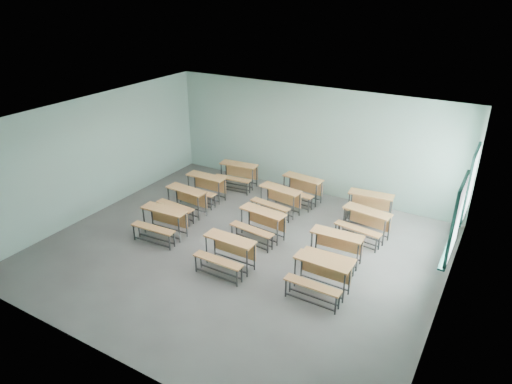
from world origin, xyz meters
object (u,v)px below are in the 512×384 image
Objects in this scene: desk_unit_r2c0 at (204,185)px; desk_unit_r3c2 at (370,203)px; desk_unit_r1c1 at (260,221)px; desk_unit_r0c2 at (320,273)px; desk_unit_r1c0 at (184,198)px; desk_unit_r0c0 at (162,219)px; desk_unit_r1c2 at (335,245)px; desk_unit_r2c2 at (365,221)px; desk_unit_r2c1 at (278,197)px; desk_unit_r3c0 at (237,172)px; desk_unit_r0c1 at (227,250)px; desk_unit_r3c1 at (301,186)px.

desk_unit_r2c0 and desk_unit_r3c2 have the same top height.
desk_unit_r1c1 is 3.07m from desk_unit_r3c2.
desk_unit_r0c2 is 0.97× the size of desk_unit_r1c0.
desk_unit_r2c0 is (-0.35, 2.24, 0.00)m from desk_unit_r0c0.
desk_unit_r1c2 is 1.46m from desk_unit_r2c2.
desk_unit_r0c2 is 0.98× the size of desk_unit_r1c2.
desk_unit_r0c2 is at bearing -85.53° from desk_unit_r1c2.
desk_unit_r0c0 and desk_unit_r2c0 have the same top height.
desk_unit_r1c0 and desk_unit_r2c2 have the same top height.
desk_unit_r3c2 is at bearing 29.28° from desk_unit_r2c1.
desk_unit_r0c2 is (4.29, -0.15, 0.00)m from desk_unit_r0c0.
desk_unit_r1c2 is 4.87m from desk_unit_r3c0.
desk_unit_r1c2 is 0.95× the size of desk_unit_r2c2.
desk_unit_r0c1 and desk_unit_r3c1 have the same top height.
desk_unit_r1c0 is at bearing -157.23° from desk_unit_r2c2.
desk_unit_r0c2 and desk_unit_r1c2 have the same top height.
desk_unit_r1c0 and desk_unit_r2c1 have the same top height.
desk_unit_r3c1 is at bearing 91.41° from desk_unit_r0c1.
desk_unit_r0c1 is at bearing -147.29° from desk_unit_r1c2.
desk_unit_r0c0 is 2.21m from desk_unit_r0c1.
desk_unit_r3c2 is (4.17, 3.46, 0.00)m from desk_unit_r0c0.
desk_unit_r1c1 is 0.99× the size of desk_unit_r3c2.
desk_unit_r3c1 is at bearing 48.25° from desk_unit_r1c0.
desk_unit_r1c2 is at bearing -37.03° from desk_unit_r3c0.
desk_unit_r0c1 and desk_unit_r2c2 have the same top height.
desk_unit_r3c0 and desk_unit_r3c2 have the same top height.
desk_unit_r3c0 and desk_unit_r3c1 have the same top height.
desk_unit_r3c2 is at bearing 36.28° from desk_unit_r0c0.
desk_unit_r0c2 is at bearing -28.26° from desk_unit_r2c0.
desk_unit_r2c1 is at bearing -96.07° from desk_unit_r3c1.
desk_unit_r1c1 and desk_unit_r3c2 have the same top height.
desk_unit_r0c2 is 2.50m from desk_unit_r1c1.
desk_unit_r1c2 is 0.95× the size of desk_unit_r2c1.
desk_unit_r0c0 is 2.44m from desk_unit_r1c1.
desk_unit_r3c2 is (1.99, 3.82, 0.00)m from desk_unit_r0c1.
desk_unit_r0c1 is at bearing -66.47° from desk_unit_r3c0.
desk_unit_r1c1 and desk_unit_r2c0 have the same top height.
desk_unit_r3c2 is (2.06, -0.09, 0.00)m from desk_unit_r3c1.
desk_unit_r2c0 is at bearing 162.48° from desk_unit_r1c2.
desk_unit_r1c0 is at bearing -86.78° from desk_unit_r2c0.
desk_unit_r1c0 is 0.99× the size of desk_unit_r1c1.
desk_unit_r3c1 is at bearing 126.47° from desk_unit_r1c2.
desk_unit_r3c1 is (-2.04, 2.54, 0.00)m from desk_unit_r1c2.
desk_unit_r1c0 is 4.80m from desk_unit_r2c2.
desk_unit_r0c1 is 4.47m from desk_unit_r3c0.
desk_unit_r0c1 is 0.94× the size of desk_unit_r3c0.
desk_unit_r1c1 is 1.43m from desk_unit_r2c1.
desk_unit_r1c0 is 1.02× the size of desk_unit_r1c2.
desk_unit_r1c2 is (1.97, 1.38, 0.00)m from desk_unit_r0c1.
desk_unit_r0c1 is 0.93× the size of desk_unit_r2c2.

